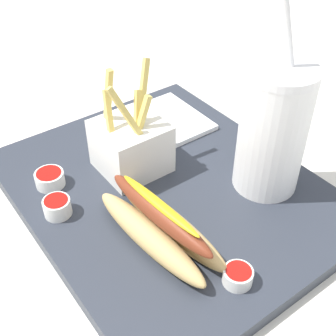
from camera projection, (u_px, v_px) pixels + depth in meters
ground_plane at (168, 202)px, 0.61m from camera, size 2.40×2.40×0.02m
food_tray at (168, 191)px, 0.59m from camera, size 0.42×0.35×0.02m
soda_cup at (273, 130)px, 0.54m from camera, size 0.08×0.08×0.27m
fries_basket at (131, 145)px, 0.59m from camera, size 0.08×0.09×0.15m
hot_dog_1 at (159, 226)px, 0.50m from camera, size 0.18×0.07×0.06m
ketchup_cup_1 at (50, 178)px, 0.58m from camera, size 0.04×0.04×0.02m
ketchup_cup_2 at (238, 275)px, 0.46m from camera, size 0.03×0.03×0.02m
ketchup_cup_3 at (57, 206)px, 0.54m from camera, size 0.03×0.03×0.02m
napkin_stack at (161, 123)px, 0.70m from camera, size 0.12×0.13×0.01m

